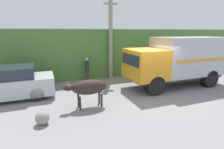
# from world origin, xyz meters

# --- Properties ---
(ground_plane) EXTENTS (60.00, 60.00, 0.00)m
(ground_plane) POSITION_xyz_m (0.00, 0.00, 0.00)
(ground_plane) COLOR gray
(hillside_embankment) EXTENTS (32.00, 6.90, 3.39)m
(hillside_embankment) POSITION_xyz_m (0.00, 7.45, 1.70)
(hillside_embankment) COLOR #4C7A38
(hillside_embankment) RESTS_ON ground_plane
(cargo_truck) EXTENTS (6.20, 2.26, 2.91)m
(cargo_truck) POSITION_xyz_m (2.26, 0.68, 1.62)
(cargo_truck) COLOR #2D2D2D
(cargo_truck) RESTS_ON ground_plane
(brown_cow) EXTENTS (1.90, 0.65, 1.23)m
(brown_cow) POSITION_xyz_m (-3.56, -0.42, 0.89)
(brown_cow) COLOR #2D231E
(brown_cow) RESTS_ON ground_plane
(parked_suv) EXTENTS (4.37, 1.87, 1.59)m
(parked_suv) POSITION_xyz_m (-7.03, 1.93, 0.77)
(parked_suv) COLOR silver
(parked_suv) RESTS_ON ground_plane
(pedestrian_on_hill) EXTENTS (0.34, 0.34, 1.61)m
(pedestrian_on_hill) POSITION_xyz_m (-2.73, 3.40, 0.90)
(pedestrian_on_hill) COLOR #38332D
(pedestrian_on_hill) RESTS_ON ground_plane
(utility_pole) EXTENTS (0.90, 0.27, 5.67)m
(utility_pole) POSITION_xyz_m (-0.94, 3.78, 2.93)
(utility_pole) COLOR gray
(utility_pole) RESTS_ON ground_plane
(roadside_rock) EXTENTS (0.50, 0.50, 0.50)m
(roadside_rock) POSITION_xyz_m (-5.47, -1.30, 0.25)
(roadside_rock) COLOR gray
(roadside_rock) RESTS_ON ground_plane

